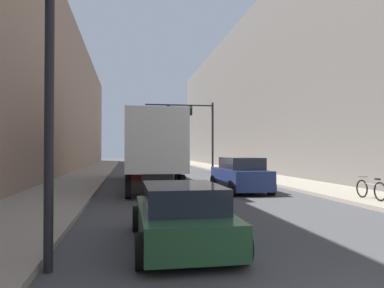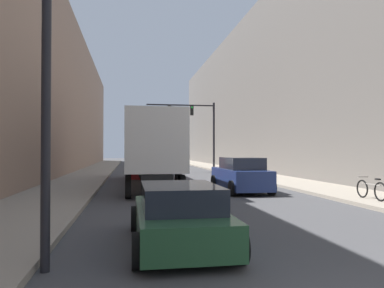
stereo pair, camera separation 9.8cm
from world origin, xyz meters
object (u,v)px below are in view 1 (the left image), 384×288
object	(u,v)px
semi_truck	(148,148)
sedan_car	(181,216)
suv_car	(240,175)
parked_bicycle	(371,189)
traffic_signal_gantry	(197,124)
street_lamp	(50,18)

from	to	relation	value
semi_truck	sedan_car	distance (m)	14.23
sedan_car	suv_car	bearing A→B (deg)	66.16
sedan_car	suv_car	size ratio (longest dim) A/B	0.88
suv_car	parked_bicycle	xyz separation A→B (m)	(3.75, -4.90, -0.28)
sedan_car	suv_car	distance (m)	10.94
traffic_signal_gantry	street_lamp	xyz separation A→B (m)	(-7.94, -28.68, -0.33)
traffic_signal_gantry	street_lamp	size ratio (longest dim) A/B	1.00
sedan_car	parked_bicycle	size ratio (longest dim) A/B	2.39
sedan_car	street_lamp	xyz separation A→B (m)	(-2.45, -1.38, 3.66)
semi_truck	street_lamp	world-z (taller)	street_lamp
parked_bicycle	traffic_signal_gantry	bearing A→B (deg)	96.88
semi_truck	suv_car	size ratio (longest dim) A/B	2.92
semi_truck	sedan_car	world-z (taller)	semi_truck
traffic_signal_gantry	parked_bicycle	world-z (taller)	traffic_signal_gantry
parked_bicycle	sedan_car	bearing A→B (deg)	-148.00
semi_truck	sedan_car	size ratio (longest dim) A/B	3.30
sedan_car	traffic_signal_gantry	size ratio (longest dim) A/B	0.65
sedan_car	parked_bicycle	world-z (taller)	sedan_car
sedan_car	parked_bicycle	distance (m)	9.63
suv_car	parked_bicycle	size ratio (longest dim) A/B	2.71
street_lamp	sedan_car	bearing A→B (deg)	29.39
parked_bicycle	suv_car	bearing A→B (deg)	127.43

